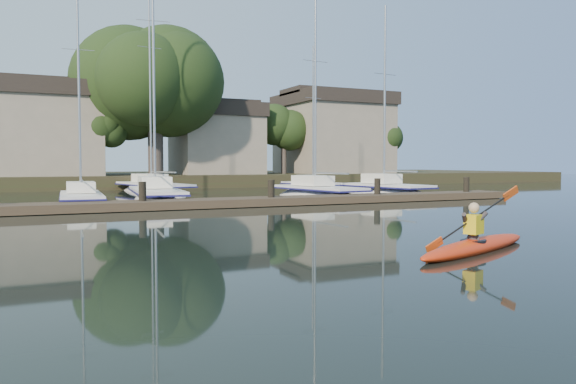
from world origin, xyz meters
name	(u,v)px	position (x,y,z in m)	size (l,w,h in m)	color
ground	(396,252)	(0.00, 0.00, 0.00)	(160.00, 160.00, 0.00)	black
kayak	(476,243)	(1.71, -0.68, 0.19)	(4.79, 2.40, 1.56)	red
dock	(210,203)	(0.00, 14.00, 0.20)	(34.00, 2.00, 1.80)	#483C29
sailboat_1	(81,209)	(-5.15, 17.85, -0.17)	(2.36, 7.85, 12.67)	white
sailboat_2	(156,205)	(-1.41, 18.88, -0.20)	(3.18, 9.86, 16.03)	white
sailboat_3	(317,201)	(7.73, 18.21, -0.20)	(3.21, 8.65, 13.62)	white
sailboat_4	(386,198)	(12.85, 18.70, -0.21)	(3.30, 7.96, 13.13)	white
sailboat_6	(153,195)	(0.27, 27.72, -0.19)	(4.20, 10.70, 16.65)	white
sailboat_7	(315,192)	(11.87, 26.38, -0.17)	(3.38, 7.53, 11.77)	white
shore	(139,149)	(1.61, 40.29, 3.23)	(90.00, 25.25, 12.75)	#2A3319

